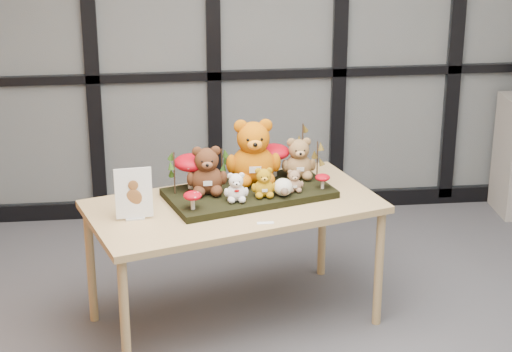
{
  "coord_description": "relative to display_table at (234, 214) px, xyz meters",
  "views": [
    {
      "loc": [
        -0.85,
        -3.91,
        2.72
      ],
      "look_at": [
        -0.34,
        0.78,
        0.92
      ],
      "focal_mm": 65.0,
      "sensor_mm": 36.0,
      "label": 1
    }
  ],
  "objects": [
    {
      "name": "room_shell",
      "position": [
        0.46,
        -0.82,
        1.0
      ],
      "size": [
        5.0,
        5.0,
        5.0
      ],
      "color": "beige",
      "rests_on": "floor"
    },
    {
      "name": "bear_pooh_yellow",
      "position": [
        0.13,
        0.22,
        0.31
      ],
      "size": [
        0.39,
        0.37,
        0.41
      ],
      "primitive_type": null,
      "rotation": [
        0.0,
        0.0,
        0.3
      ],
      "color": "#C25F05",
      "rests_on": "diorama_tray"
    },
    {
      "name": "diorama_tray",
      "position": [
        0.1,
        0.09,
        0.09
      ],
      "size": [
        1.01,
        0.71,
        0.04
      ],
      "primitive_type": "cube",
      "rotation": [
        0.0,
        0.0,
        0.3
      ],
      "color": "black",
      "rests_on": "display_table"
    },
    {
      "name": "sprig_green_far_left",
      "position": [
        -0.32,
        0.09,
        0.23
      ],
      "size": [
        0.05,
        0.05,
        0.24
      ],
      "primitive_type": null,
      "color": "#163D0D",
      "rests_on": "diorama_tray"
    },
    {
      "name": "sprig_dry_far_right",
      "position": [
        0.43,
        0.3,
        0.26
      ],
      "size": [
        0.05,
        0.05,
        0.32
      ],
      "primitive_type": null,
      "color": "brown",
      "rests_on": "diorama_tray"
    },
    {
      "name": "bear_white_bow",
      "position": [
        0.01,
        -0.05,
        0.19
      ],
      "size": [
        0.17,
        0.16,
        0.18
      ],
      "primitive_type": null,
      "rotation": [
        0.0,
        0.0,
        0.3
      ],
      "color": "white",
      "rests_on": "diorama_tray"
    },
    {
      "name": "glass_partition",
      "position": [
        0.46,
        1.65,
        0.74
      ],
      "size": [
        4.9,
        0.06,
        2.78
      ],
      "color": "#2D383F",
      "rests_on": "floor"
    },
    {
      "name": "plush_cream_hedgehog",
      "position": [
        0.28,
        -0.01,
        0.16
      ],
      "size": [
        0.1,
        0.1,
        0.11
      ],
      "primitive_type": null,
      "rotation": [
        0.0,
        0.0,
        0.3
      ],
      "color": "#EEE7CC",
      "rests_on": "diorama_tray"
    },
    {
      "name": "mushroom_back_right",
      "position": [
        0.26,
        0.31,
        0.21
      ],
      "size": [
        0.19,
        0.19,
        0.21
      ],
      "primitive_type": null,
      "color": "#A10511",
      "rests_on": "diorama_tray"
    },
    {
      "name": "bear_small_yellow",
      "position": [
        0.17,
        -0.0,
        0.2
      ],
      "size": [
        0.17,
        0.16,
        0.18
      ],
      "primitive_type": null,
      "rotation": [
        0.0,
        0.0,
        0.3
      ],
      "color": "#AF7D0C",
      "rests_on": "diorama_tray"
    },
    {
      "name": "sprig_green_centre",
      "position": [
        -0.05,
        0.24,
        0.21
      ],
      "size": [
        0.05,
        0.05,
        0.2
      ],
      "primitive_type": null,
      "color": "#163D0D",
      "rests_on": "diorama_tray"
    },
    {
      "name": "sign_holder",
      "position": [
        -0.54,
        -0.15,
        0.2
      ],
      "size": [
        0.2,
        0.07,
        0.28
      ],
      "rotation": [
        0.0,
        0.0,
        0.1
      ],
      "color": "silver",
      "rests_on": "display_table"
    },
    {
      "name": "sprig_dry_mid_right",
      "position": [
        0.5,
        0.2,
        0.22
      ],
      "size": [
        0.05,
        0.05,
        0.24
      ],
      "primitive_type": null,
      "color": "brown",
      "rests_on": "diorama_tray"
    },
    {
      "name": "bear_brown_medium",
      "position": [
        -0.14,
        0.09,
        0.25
      ],
      "size": [
        0.28,
        0.26,
        0.3
      ],
      "primitive_type": null,
      "rotation": [
        0.0,
        0.0,
        0.3
      ],
      "color": "#4B2715",
      "rests_on": "diorama_tray"
    },
    {
      "name": "mushroom_front_left",
      "position": [
        -0.23,
        -0.15,
        0.16
      ],
      "size": [
        0.1,
        0.1,
        0.11
      ],
      "primitive_type": null,
      "color": "#A10511",
      "rests_on": "diorama_tray"
    },
    {
      "name": "bear_tan_back",
      "position": [
        0.4,
        0.27,
        0.24
      ],
      "size": [
        0.25,
        0.24,
        0.26
      ],
      "primitive_type": null,
      "rotation": [
        0.0,
        0.0,
        0.3
      ],
      "color": "olive",
      "rests_on": "diorama_tray"
    },
    {
      "name": "display_table",
      "position": [
        0.0,
        0.0,
        0.0
      ],
      "size": [
        1.76,
        1.24,
        0.75
      ],
      "rotation": [
        0.0,
        0.0,
        0.3
      ],
      "color": "tan",
      "rests_on": "floor"
    },
    {
      "name": "label_card",
      "position": [
        0.14,
        -0.29,
        0.07
      ],
      "size": [
        0.09,
        0.03,
        0.0
      ],
      "primitive_type": "cube",
      "color": "white",
      "rests_on": "display_table"
    },
    {
      "name": "mushroom_back_left",
      "position": [
        -0.22,
        0.16,
        0.21
      ],
      "size": [
        0.2,
        0.2,
        0.22
      ],
      "primitive_type": null,
      "color": "#A10511",
      "rests_on": "diorama_tray"
    },
    {
      "name": "bear_beige_small",
      "position": [
        0.35,
        0.05,
        0.18
      ],
      "size": [
        0.13,
        0.12,
        0.14
      ],
      "primitive_type": null,
      "rotation": [
        0.0,
        0.0,
        0.3
      ],
      "color": "#9D7556",
      "rests_on": "diorama_tray"
    },
    {
      "name": "sprig_green_mid_left",
      "position": [
        -0.21,
        0.17,
        0.21
      ],
      "size": [
        0.05,
        0.05,
        0.21
      ],
      "primitive_type": null,
      "color": "#163D0D",
      "rests_on": "diorama_tray"
    },
    {
      "name": "mushroom_front_right",
      "position": [
        0.51,
        0.07,
        0.15
      ],
      "size": [
        0.08,
        0.08,
        0.09
      ],
      "primitive_type": null,
      "color": "#A10511",
      "rests_on": "diorama_tray"
    }
  ]
}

